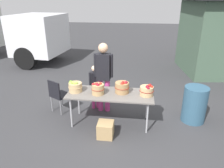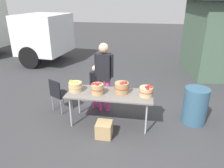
# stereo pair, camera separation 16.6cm
# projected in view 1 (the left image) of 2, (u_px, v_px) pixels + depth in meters

# --- Properties ---
(ground_plane) EXTENTS (40.00, 40.00, 0.00)m
(ground_plane) POSITION_uv_depth(u_px,v_px,m) (110.00, 122.00, 5.00)
(ground_plane) COLOR #38383A
(market_table) EXTENTS (1.90, 0.76, 0.75)m
(market_table) POSITION_uv_depth(u_px,v_px,m) (110.00, 95.00, 4.73)
(market_table) COLOR slate
(market_table) RESTS_ON ground
(apple_basket_green_0) EXTENTS (0.32, 0.32, 0.27)m
(apple_basket_green_0) POSITION_uv_depth(u_px,v_px,m) (75.00, 87.00, 4.76)
(apple_basket_green_0) COLOR tan
(apple_basket_green_0) RESTS_ON market_table
(apple_basket_red_0) EXTENTS (0.29, 0.29, 0.27)m
(apple_basket_red_0) POSITION_uv_depth(u_px,v_px,m) (98.00, 89.00, 4.63)
(apple_basket_red_0) COLOR tan
(apple_basket_red_0) RESTS_ON market_table
(apple_basket_red_1) EXTENTS (0.33, 0.33, 0.29)m
(apple_basket_red_1) POSITION_uv_depth(u_px,v_px,m) (122.00, 87.00, 4.70)
(apple_basket_red_1) COLOR #A87F51
(apple_basket_red_1) RESTS_ON market_table
(apple_basket_red_2) EXTENTS (0.31, 0.31, 0.25)m
(apple_basket_red_2) POSITION_uv_depth(u_px,v_px,m) (147.00, 91.00, 4.58)
(apple_basket_red_2) COLOR tan
(apple_basket_red_2) RESTS_ON market_table
(vendor_adult) EXTENTS (0.46, 0.24, 1.75)m
(vendor_adult) POSITION_uv_depth(u_px,v_px,m) (104.00, 73.00, 5.14)
(vendor_adult) COLOR #CC3F8C
(vendor_adult) RESTS_ON ground
(child_customer) EXTENTS (0.28, 0.24, 1.17)m
(child_customer) POSITION_uv_depth(u_px,v_px,m) (95.00, 84.00, 5.40)
(child_customer) COLOR #CC3F8C
(child_customer) RESTS_ON ground
(folding_chair) EXTENTS (0.54, 0.54, 0.86)m
(folding_chair) POSITION_uv_depth(u_px,v_px,m) (58.00, 93.00, 5.27)
(folding_chair) COLOR black
(folding_chair) RESTS_ON ground
(trash_barrel) EXTENTS (0.54, 0.54, 0.85)m
(trash_barrel) POSITION_uv_depth(u_px,v_px,m) (195.00, 104.00, 4.92)
(trash_barrel) COLOR #335972
(trash_barrel) RESTS_ON ground
(produce_crate) EXTENTS (0.33, 0.33, 0.33)m
(produce_crate) POSITION_uv_depth(u_px,v_px,m) (106.00, 130.00, 4.44)
(produce_crate) COLOR tan
(produce_crate) RESTS_ON ground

